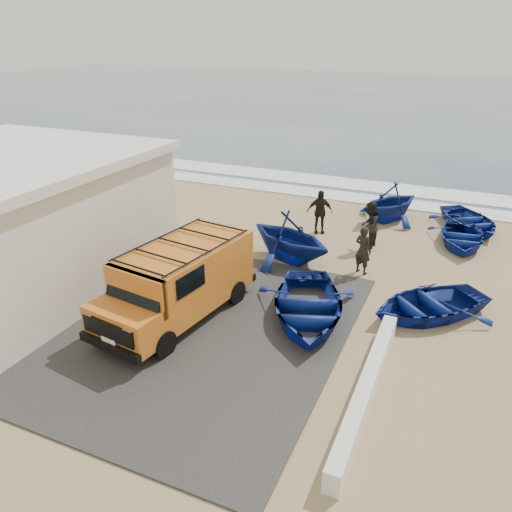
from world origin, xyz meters
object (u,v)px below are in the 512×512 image
(parapet, at_px, (367,388))
(van, at_px, (179,279))
(boat_mid_left, at_px, (290,237))
(fisherman_back, at_px, (320,212))
(boat_mid_right, at_px, (461,237))
(boat_near_left, at_px, (307,306))
(boat_far_left, at_px, (390,202))
(fisherman_middle, at_px, (369,225))
(boat_near_right, at_px, (428,304))
(boat_far_right, at_px, (470,220))
(fisherman_front, at_px, (363,250))

(parapet, xyz_separation_m, van, (-5.89, 1.43, 0.95))
(boat_mid_left, distance_m, fisherman_back, 3.16)
(fisherman_back, bearing_deg, van, -125.35)
(boat_mid_right, distance_m, fisherman_back, 5.72)
(boat_near_left, bearing_deg, parapet, -68.45)
(boat_far_left, bearing_deg, parapet, -50.81)
(van, height_order, boat_near_left, van)
(van, relative_size, boat_near_left, 1.27)
(boat_mid_left, relative_size, fisherman_middle, 1.90)
(boat_near_right, xyz_separation_m, boat_far_left, (-2.59, 7.94, 0.48))
(boat_mid_left, bearing_deg, fisherman_middle, -23.12)
(boat_near_left, relative_size, boat_far_right, 1.21)
(boat_near_right, distance_m, boat_far_right, 8.33)
(boat_near_left, height_order, boat_near_right, boat_near_left)
(parapet, xyz_separation_m, boat_near_left, (-2.38, 2.76, 0.18))
(boat_mid_right, xyz_separation_m, fisherman_middle, (-3.35, -1.76, 0.58))
(boat_far_left, bearing_deg, boat_far_right, 37.22)
(parapet, xyz_separation_m, fisherman_middle, (-1.90, 8.88, 0.67))
(boat_far_right, relative_size, fisherman_middle, 1.91)
(boat_far_left, bearing_deg, boat_near_right, -40.67)
(boat_mid_right, bearing_deg, fisherman_middle, -159.01)
(boat_far_right, height_order, fisherman_middle, fisherman_middle)
(parapet, relative_size, boat_mid_right, 1.70)
(parapet, distance_m, boat_mid_right, 10.74)
(boat_far_right, bearing_deg, boat_near_right, -127.78)
(fisherman_middle, height_order, fisherman_back, fisherman_middle)
(boat_mid_left, xyz_separation_m, boat_far_left, (2.61, 5.87, -0.07))
(boat_near_right, relative_size, boat_far_left, 1.14)
(boat_mid_left, bearing_deg, fisherman_front, -66.88)
(boat_mid_right, relative_size, fisherman_middle, 1.87)
(fisherman_middle, bearing_deg, fisherman_back, -104.25)
(parapet, xyz_separation_m, fisherman_back, (-4.16, 9.67, 0.65))
(boat_near_right, distance_m, fisherman_middle, 5.26)
(van, bearing_deg, boat_far_right, 64.55)
(van, relative_size, fisherman_front, 3.16)
(parapet, distance_m, boat_far_left, 12.52)
(fisherman_front, bearing_deg, boat_far_right, -95.42)
(boat_mid_left, bearing_deg, boat_far_right, -21.26)
(van, relative_size, fisherman_middle, 2.94)
(boat_near_right, relative_size, fisherman_back, 2.03)
(boat_mid_right, bearing_deg, fisherman_front, -133.48)
(boat_far_right, distance_m, fisherman_middle, 5.29)
(boat_near_right, distance_m, fisherman_front, 3.28)
(boat_mid_right, relative_size, boat_far_left, 1.06)
(boat_near_left, bearing_deg, boat_far_left, 66.80)
(parapet, height_order, boat_far_right, boat_far_right)
(boat_near_left, relative_size, fisherman_middle, 2.31)
(fisherman_front, distance_m, fisherman_middle, 2.36)
(boat_near_right, relative_size, boat_far_right, 1.05)
(boat_far_left, relative_size, fisherman_back, 1.78)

